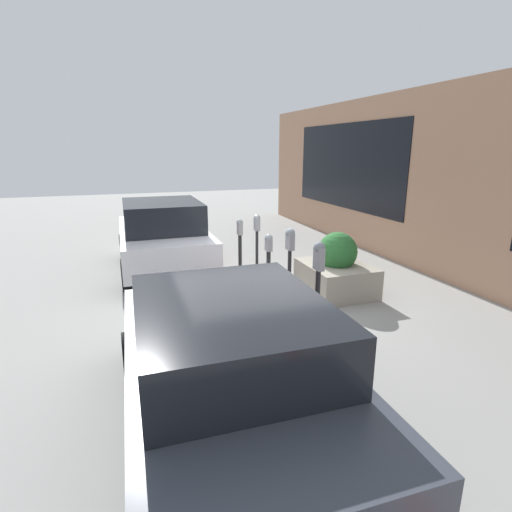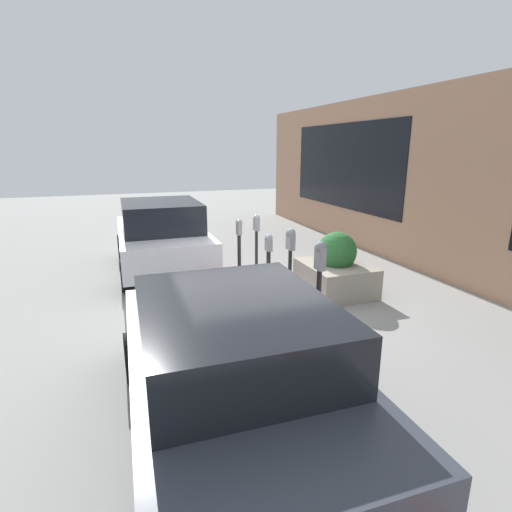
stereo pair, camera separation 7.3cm
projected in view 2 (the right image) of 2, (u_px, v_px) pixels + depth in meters
The scene contains 11 objects.
ground_plane at pixel (250, 306), 7.26m from camera, with size 40.00×40.00×0.00m, color #999993.
curb_strip at pixel (246, 306), 7.23m from camera, with size 19.00×0.16×0.04m.
building_facade at pixel (456, 185), 8.17m from camera, with size 19.00×0.17×4.11m.
parking_meter_nearest at pixel (319, 276), 5.50m from camera, with size 0.19×0.16×1.57m.
parking_meter_second at pixel (290, 257), 6.28m from camera, with size 0.17×0.15×1.59m.
parking_meter_middle at pixel (268, 260), 7.09m from camera, with size 0.16×0.14×1.33m.
parking_meter_fourth at pixel (256, 238), 7.89m from camera, with size 0.15×0.13×1.53m.
parking_meter_farthest at pixel (239, 240), 8.69m from camera, with size 0.17×0.14×1.30m.
planter_box at pixel (336, 270), 7.84m from camera, with size 1.41×1.19×1.23m.
parked_car_front at pixel (232, 363), 3.91m from camera, with size 4.04×2.01×1.45m.
parked_car_middle at pixel (162, 236), 9.19m from camera, with size 3.97×1.96×1.63m.
Camera 2 is at (-6.41, 2.17, 2.79)m, focal length 28.00 mm.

